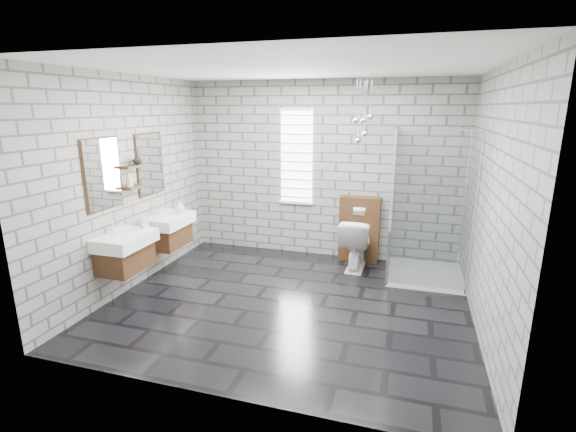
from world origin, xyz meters
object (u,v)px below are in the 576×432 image
at_px(vanity_left, 122,241).
at_px(cistern_panel, 359,229).
at_px(vanity_right, 166,221).
at_px(toilet, 356,243).
at_px(shower_enclosure, 420,244).

xyz_separation_m(vanity_left, cistern_panel, (2.53, 2.21, -0.26)).
xyz_separation_m(vanity_right, toilet, (2.53, 0.94, -0.38)).
relative_size(vanity_left, cistern_panel, 1.57).
bearing_deg(vanity_left, vanity_right, 90.00).
distance_m(vanity_right, shower_enclosure, 3.50).
height_order(shower_enclosure, toilet, shower_enclosure).
distance_m(vanity_left, cistern_panel, 3.37).
height_order(vanity_left, vanity_right, same).
height_order(vanity_left, shower_enclosure, shower_enclosure).
relative_size(vanity_right, cistern_panel, 1.57).
xyz_separation_m(vanity_left, vanity_right, (0.00, 0.93, 0.00)).
relative_size(cistern_panel, shower_enclosure, 0.49).
bearing_deg(shower_enclosure, cistern_panel, 149.52).
xyz_separation_m(vanity_right, cistern_panel, (2.53, 1.27, -0.26)).
xyz_separation_m(shower_enclosure, toilet, (-0.88, 0.19, -0.13)).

